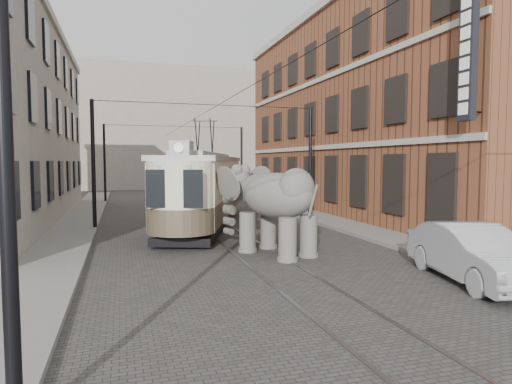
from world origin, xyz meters
name	(u,v)px	position (x,y,z in m)	size (l,w,h in m)	color
ground	(246,247)	(0.00, 0.00, 0.00)	(120.00, 120.00, 0.00)	#403E3B
tram_rails	(246,247)	(0.00, 0.00, 0.01)	(1.54, 80.00, 0.02)	slate
sidewalk_right	(387,237)	(6.00, 0.00, 0.07)	(2.00, 60.00, 0.15)	slate
sidewalk_left	(55,256)	(-6.50, 0.00, 0.07)	(2.00, 60.00, 0.15)	slate
brick_building	(376,116)	(11.00, 9.00, 6.00)	(8.00, 26.00, 12.00)	brown
distant_block	(158,130)	(0.00, 40.00, 7.00)	(28.00, 10.00, 14.00)	gray
catenary	(214,165)	(-0.20, 5.00, 3.00)	(11.00, 30.20, 6.00)	black
tram	(205,173)	(-0.35, 6.39, 2.62)	(2.72, 13.20, 5.24)	#EEEBC1
elephant	(277,209)	(0.70, -1.44, 1.55)	(2.80, 5.08, 3.11)	slate
parked_car	(473,253)	(4.48, -6.23, 0.76)	(1.63, 4.63, 1.53)	#A4A4A8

